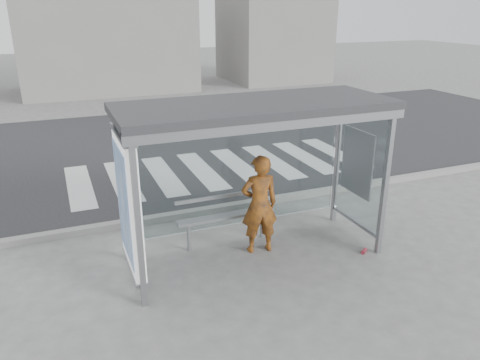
{
  "coord_description": "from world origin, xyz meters",
  "views": [
    {
      "loc": [
        -2.85,
        -6.37,
        3.98
      ],
      "look_at": [
        -0.18,
        0.2,
        1.32
      ],
      "focal_mm": 35.0,
      "sensor_mm": 36.0,
      "label": 1
    }
  ],
  "objects_px": {
    "bus_shelter": "(232,144)",
    "soda_can": "(364,251)",
    "bench": "(226,216)",
    "person": "(259,204)"
  },
  "relations": [
    {
      "from": "bus_shelter",
      "to": "person",
      "type": "relative_size",
      "value": 2.47
    },
    {
      "from": "bus_shelter",
      "to": "bench",
      "type": "xyz_separation_m",
      "value": [
        0.08,
        0.52,
        -1.44
      ]
    },
    {
      "from": "bus_shelter",
      "to": "soda_can",
      "type": "relative_size",
      "value": 32.24
    },
    {
      "from": "person",
      "to": "bench",
      "type": "bearing_deg",
      "value": -38.46
    },
    {
      "from": "person",
      "to": "soda_can",
      "type": "distance_m",
      "value": 1.98
    },
    {
      "from": "bus_shelter",
      "to": "bench",
      "type": "distance_m",
      "value": 1.54
    },
    {
      "from": "person",
      "to": "bus_shelter",
      "type": "bearing_deg",
      "value": 16.05
    },
    {
      "from": "bus_shelter",
      "to": "bench",
      "type": "height_order",
      "value": "bus_shelter"
    },
    {
      "from": "bus_shelter",
      "to": "person",
      "type": "bearing_deg",
      "value": 8.59
    },
    {
      "from": "person",
      "to": "bench",
      "type": "distance_m",
      "value": 0.7
    }
  ]
}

